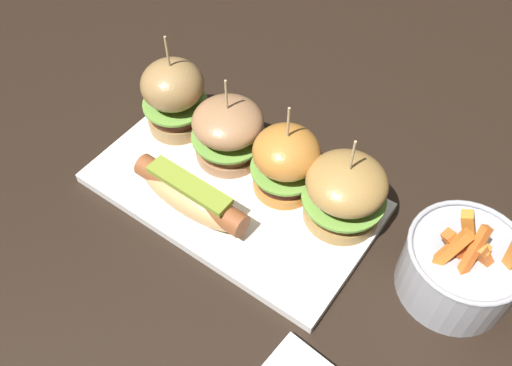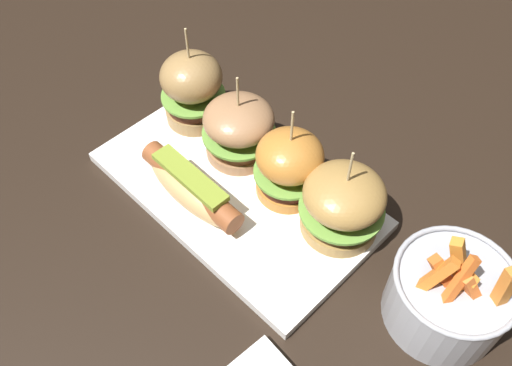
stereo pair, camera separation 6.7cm
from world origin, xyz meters
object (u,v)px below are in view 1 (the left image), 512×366
object	(u,v)px
hot_dog	(191,196)
slider_center_left	(228,131)
slider_far_right	(345,192)
slider_far_left	(174,96)
slider_center_right	(286,161)
platter_main	(233,192)
fries_bucket	(460,267)

from	to	relation	value
hot_dog	slider_center_left	distance (m)	0.10
slider_center_left	slider_far_right	bearing A→B (deg)	-0.04
slider_center_left	slider_far_right	distance (m)	0.18
slider_far_left	slider_center_right	bearing A→B (deg)	-1.30
platter_main	slider_far_right	world-z (taller)	slider_far_right
slider_far_right	platter_main	bearing A→B (deg)	-160.81
slider_far_left	hot_dog	bearing A→B (deg)	-42.61
hot_dog	platter_main	bearing A→B (deg)	64.81
slider_center_left	fries_bucket	world-z (taller)	slider_center_left
platter_main	fries_bucket	xyz separation A→B (m)	(0.29, 0.04, 0.04)
fries_bucket	hot_dog	bearing A→B (deg)	-163.00
platter_main	hot_dog	bearing A→B (deg)	-115.19
hot_dog	slider_far_left	bearing A→B (deg)	137.39
slider_center_left	slider_far_right	xyz separation A→B (m)	(0.18, -0.00, 0.00)
platter_main	slider_far_right	xyz separation A→B (m)	(0.13, 0.05, 0.05)
slider_far_left	slider_far_right	distance (m)	0.27
slider_center_right	fries_bucket	xyz separation A→B (m)	(0.24, -0.00, -0.02)
fries_bucket	slider_center_left	bearing A→B (deg)	179.19
platter_main	slider_far_left	distance (m)	0.16
platter_main	slider_far_left	world-z (taller)	slider_far_left
slider_far_right	slider_center_left	bearing A→B (deg)	179.96
platter_main	slider_far_left	xyz separation A→B (m)	(-0.14, 0.05, 0.06)
slider_far_right	fries_bucket	xyz separation A→B (m)	(0.15, -0.00, -0.02)
slider_center_left	platter_main	bearing A→B (deg)	-48.58
slider_far_left	slider_far_right	world-z (taller)	slider_far_left
fries_bucket	slider_far_left	bearing A→B (deg)	179.15
slider_center_left	fries_bucket	distance (m)	0.33
slider_far_left	platter_main	bearing A→B (deg)	-19.75
platter_main	hot_dog	distance (m)	0.07
slider_center_right	slider_far_right	bearing A→B (deg)	1.69
platter_main	slider_far_right	distance (m)	0.15
hot_dog	fries_bucket	distance (m)	0.33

